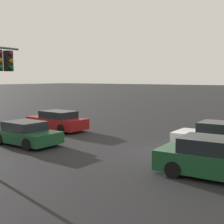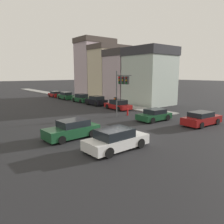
{
  "view_description": "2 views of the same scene",
  "coord_description": "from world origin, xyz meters",
  "px_view_note": "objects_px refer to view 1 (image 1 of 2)",
  "views": [
    {
      "loc": [
        -6.37,
        13.6,
        3.68
      ],
      "look_at": [
        1.67,
        2.19,
        2.15
      ],
      "focal_mm": 50.0,
      "sensor_mm": 36.0,
      "label": 1
    },
    {
      "loc": [
        -11.21,
        -13.25,
        5.17
      ],
      "look_at": [
        3.16,
        4.8,
        1.09
      ],
      "focal_mm": 35.0,
      "sensor_mm": 36.0,
      "label": 2
    }
  ],
  "objects_px": {
    "crossing_car_0": "(26,134)",
    "crossing_car_1": "(217,159)",
    "crossing_car_2": "(57,121)",
    "crossing_car_3": "(222,138)"
  },
  "relations": [
    {
      "from": "crossing_car_2",
      "to": "crossing_car_3",
      "type": "height_order",
      "value": "crossing_car_3"
    },
    {
      "from": "crossing_car_2",
      "to": "crossing_car_0",
      "type": "bearing_deg",
      "value": 117.62
    },
    {
      "from": "crossing_car_0",
      "to": "crossing_car_3",
      "type": "distance_m",
      "value": 10.38
    },
    {
      "from": "crossing_car_1",
      "to": "crossing_car_3",
      "type": "distance_m",
      "value": 4.45
    },
    {
      "from": "crossing_car_0",
      "to": "crossing_car_1",
      "type": "xyz_separation_m",
      "value": [
        -10.36,
        -0.26,
        0.08
      ]
    },
    {
      "from": "crossing_car_1",
      "to": "crossing_car_3",
      "type": "bearing_deg",
      "value": 100.67
    },
    {
      "from": "crossing_car_0",
      "to": "crossing_car_1",
      "type": "distance_m",
      "value": 10.37
    },
    {
      "from": "crossing_car_0",
      "to": "crossing_car_1",
      "type": "relative_size",
      "value": 0.87
    },
    {
      "from": "crossing_car_1",
      "to": "crossing_car_2",
      "type": "xyz_separation_m",
      "value": [
        12.42,
        -4.17,
        -0.04
      ]
    },
    {
      "from": "crossing_car_1",
      "to": "crossing_car_3",
      "type": "height_order",
      "value": "crossing_car_1"
    }
  ]
}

